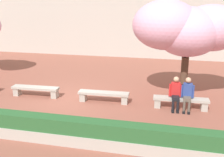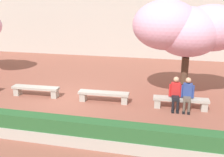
{
  "view_description": "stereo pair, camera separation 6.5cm",
  "coord_description": "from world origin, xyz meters",
  "px_view_note": "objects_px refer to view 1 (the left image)",
  "views": [
    {
      "loc": [
        4.21,
        -9.97,
        4.06
      ],
      "look_at": [
        1.88,
        0.2,
        1.0
      ],
      "focal_mm": 42.0,
      "sensor_mm": 36.0,
      "label": 1
    },
    {
      "loc": [
        4.27,
        -9.96,
        4.06
      ],
      "look_at": [
        1.88,
        0.2,
        1.0
      ],
      "focal_mm": 42.0,
      "sensor_mm": 36.0,
      "label": 2
    }
  ],
  "objects_px": {
    "person_seated_left": "(176,92)",
    "person_seated_right": "(187,93)",
    "cherry_tree_main": "(185,28)",
    "stone_bench_center": "(104,95)",
    "stone_bench_near_west": "(36,90)",
    "stone_bench_near_east": "(181,101)"
  },
  "relations": [
    {
      "from": "person_seated_left",
      "to": "person_seated_right",
      "type": "bearing_deg",
      "value": -0.02
    },
    {
      "from": "person_seated_right",
      "to": "cherry_tree_main",
      "type": "relative_size",
      "value": 0.29
    },
    {
      "from": "stone_bench_center",
      "to": "person_seated_left",
      "type": "height_order",
      "value": "person_seated_left"
    },
    {
      "from": "person_seated_right",
      "to": "stone_bench_near_west",
      "type": "bearing_deg",
      "value": 179.53
    },
    {
      "from": "person_seated_right",
      "to": "cherry_tree_main",
      "type": "distance_m",
      "value": 2.7
    },
    {
      "from": "person_seated_left",
      "to": "person_seated_right",
      "type": "height_order",
      "value": "same"
    },
    {
      "from": "stone_bench_center",
      "to": "cherry_tree_main",
      "type": "distance_m",
      "value": 4.36
    },
    {
      "from": "stone_bench_center",
      "to": "person_seated_right",
      "type": "height_order",
      "value": "person_seated_right"
    },
    {
      "from": "stone_bench_near_west",
      "to": "cherry_tree_main",
      "type": "xyz_separation_m",
      "value": [
        6.28,
        1.32,
        2.7
      ]
    },
    {
      "from": "stone_bench_near_east",
      "to": "person_seated_left",
      "type": "relative_size",
      "value": 1.66
    },
    {
      "from": "stone_bench_near_west",
      "to": "stone_bench_near_east",
      "type": "relative_size",
      "value": 1.0
    },
    {
      "from": "stone_bench_near_west",
      "to": "person_seated_left",
      "type": "bearing_deg",
      "value": -0.51
    },
    {
      "from": "stone_bench_center",
      "to": "stone_bench_near_east",
      "type": "height_order",
      "value": "same"
    },
    {
      "from": "cherry_tree_main",
      "to": "stone_bench_center",
      "type": "bearing_deg",
      "value": -157.24
    },
    {
      "from": "stone_bench_center",
      "to": "person_seated_right",
      "type": "bearing_deg",
      "value": -0.91
    },
    {
      "from": "stone_bench_center",
      "to": "cherry_tree_main",
      "type": "relative_size",
      "value": 0.48
    },
    {
      "from": "stone_bench_center",
      "to": "cherry_tree_main",
      "type": "height_order",
      "value": "cherry_tree_main"
    },
    {
      "from": "person_seated_left",
      "to": "person_seated_right",
      "type": "relative_size",
      "value": 1.0
    },
    {
      "from": "stone_bench_near_west",
      "to": "person_seated_left",
      "type": "height_order",
      "value": "person_seated_left"
    },
    {
      "from": "stone_bench_near_west",
      "to": "person_seated_right",
      "type": "bearing_deg",
      "value": -0.47
    },
    {
      "from": "stone_bench_center",
      "to": "cherry_tree_main",
      "type": "xyz_separation_m",
      "value": [
        3.16,
        1.32,
        2.7
      ]
    },
    {
      "from": "stone_bench_near_west",
      "to": "stone_bench_near_east",
      "type": "distance_m",
      "value": 6.26
    }
  ]
}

